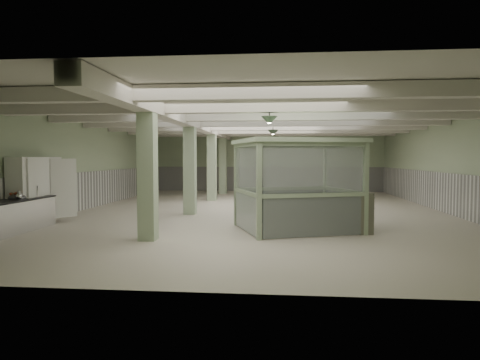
{
  "coord_description": "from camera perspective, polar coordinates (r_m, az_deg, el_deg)",
  "views": [
    {
      "loc": [
        0.8,
        -16.37,
        2.07
      ],
      "look_at": [
        -0.59,
        -1.75,
        1.3
      ],
      "focal_mm": 32.0,
      "sensor_mm": 36.0,
      "label": 1
    }
  ],
  "objects": [
    {
      "name": "wall_right",
      "position": [
        17.51,
        26.17,
        1.81
      ],
      "size": [
        0.02,
        20.0,
        3.6
      ],
      "primitive_type": "cube",
      "color": "#AABE98",
      "rests_on": "floor"
    },
    {
      "name": "wainscot_left",
      "position": [
        18.17,
        -19.93,
        -1.34
      ],
      "size": [
        0.05,
        19.9,
        1.5
      ],
      "primitive_type": "cube",
      "color": "white",
      "rests_on": "floor"
    },
    {
      "name": "pendant_back",
      "position": [
        21.9,
        4.65,
        5.56
      ],
      "size": [
        0.44,
        0.44,
        0.22
      ],
      "primitive_type": "cone",
      "rotation": [
        3.14,
        0.0,
        0.0
      ],
      "color": "#304130",
      "rests_on": "ceiling"
    },
    {
      "name": "guard_booth",
      "position": [
        12.3,
        7.56,
        1.49
      ],
      "size": [
        3.93,
        3.63,
        2.59
      ],
      "rotation": [
        0.0,
        0.0,
        0.34
      ],
      "color": "#9AB18D",
      "rests_on": "floor"
    },
    {
      "name": "column_c",
      "position": [
        20.64,
        -3.78,
        2.25
      ],
      "size": [
        0.42,
        0.42,
        3.6
      ],
      "primitive_type": "cube",
      "color": "#A3B995",
      "rests_on": "floor"
    },
    {
      "name": "wainscot_right",
      "position": [
        17.55,
        26.02,
        -1.62
      ],
      "size": [
        0.05,
        19.9,
        1.5
      ],
      "primitive_type": "cube",
      "color": "white",
      "rests_on": "floor"
    },
    {
      "name": "column_b",
      "position": [
        15.73,
        -6.7,
        2.0
      ],
      "size": [
        0.42,
        0.42,
        3.6
      ],
      "primitive_type": "cube",
      "color": "#A3B995",
      "rests_on": "floor"
    },
    {
      "name": "beam_g",
      "position": [
        23.92,
        3.52,
        6.23
      ],
      "size": [
        13.9,
        0.35,
        0.32
      ],
      "primitive_type": "cube",
      "color": "beige",
      "rests_on": "ceiling"
    },
    {
      "name": "beam_c",
      "position": [
        13.96,
        2.13,
        8.55
      ],
      "size": [
        13.9,
        0.35,
        0.32
      ],
      "primitive_type": "cube",
      "color": "beige",
      "rests_on": "ceiling"
    },
    {
      "name": "floor",
      "position": [
        16.52,
        2.61,
        -4.2
      ],
      "size": [
        20.0,
        20.0,
        0.0
      ],
      "primitive_type": "plane",
      "color": "beige",
      "rests_on": "ground"
    },
    {
      "name": "beam_a",
      "position": [
        9.01,
        0.27,
        11.62
      ],
      "size": [
        13.9,
        0.35,
        0.32
      ],
      "primitive_type": "cube",
      "color": "beige",
      "rests_on": "ceiling"
    },
    {
      "name": "pendant_front",
      "position": [
        11.42,
        3.93,
        7.92
      ],
      "size": [
        0.44,
        0.44,
        0.22
      ],
      "primitive_type": "cone",
      "rotation": [
        3.14,
        0.0,
        0.0
      ],
      "color": "#304130",
      "rests_on": "ceiling"
    },
    {
      "name": "walkin_cooler",
      "position": [
        14.47,
        -25.47,
        -1.57
      ],
      "size": [
        0.99,
        2.16,
        1.98
      ],
      "color": "white",
      "rests_on": "floor"
    },
    {
      "name": "column_d",
      "position": [
        24.6,
        -2.29,
        2.37
      ],
      "size": [
        0.42,
        0.42,
        3.6
      ],
      "primitive_type": "cube",
      "color": "#A3B995",
      "rests_on": "floor"
    },
    {
      "name": "pendant_mid",
      "position": [
        16.9,
        4.42,
        6.32
      ],
      "size": [
        0.44,
        0.44,
        0.22
      ],
      "primitive_type": "cone",
      "rotation": [
        3.14,
        0.0,
        0.0
      ],
      "color": "#304130",
      "rests_on": "ceiling"
    },
    {
      "name": "wall_left",
      "position": [
        18.14,
        -20.06,
        1.97
      ],
      "size": [
        0.02,
        20.0,
        3.6
      ],
      "primitive_type": "cube",
      "color": "#AABE98",
      "rests_on": "floor"
    },
    {
      "name": "wall_front",
      "position": [
        6.43,
        -1.74,
        0.59
      ],
      "size": [
        14.0,
        0.02,
        3.6
      ],
      "primitive_type": "cube",
      "color": "#AABE98",
      "rests_on": "floor"
    },
    {
      "name": "beam_f",
      "position": [
        21.43,
        3.29,
        6.61
      ],
      "size": [
        13.9,
        0.35,
        0.32
      ],
      "primitive_type": "cube",
      "color": "beige",
      "rests_on": "ceiling"
    },
    {
      "name": "veg_colander",
      "position": [
        13.48,
        -27.58,
        -1.86
      ],
      "size": [
        0.61,
        0.61,
        0.21
      ],
      "primitive_type": null,
      "rotation": [
        0.0,
        0.0,
        -0.38
      ],
      "color": "#3E3E43",
      "rests_on": "prep_counter"
    },
    {
      "name": "beam_b",
      "position": [
        11.48,
        1.4,
        9.75
      ],
      "size": [
        13.9,
        0.35,
        0.32
      ],
      "primitive_type": "cube",
      "color": "beige",
      "rests_on": "ceiling"
    },
    {
      "name": "column_a",
      "position": [
        10.89,
        -12.23,
        1.51
      ],
      "size": [
        0.42,
        0.42,
        3.6
      ],
      "primitive_type": "cube",
      "color": "#A3B995",
      "rests_on": "floor"
    },
    {
      "name": "wainscot_back",
      "position": [
        26.39,
        3.68,
        0.13
      ],
      "size": [
        13.9,
        0.05,
        1.5
      ],
      "primitive_type": "cube",
      "color": "white",
      "rests_on": "floor"
    },
    {
      "name": "ceiling",
      "position": [
        16.46,
        2.64,
        8.33
      ],
      "size": [
        14.0,
        20.0,
        0.02
      ],
      "primitive_type": "cube",
      "color": "beige",
      "rests_on": "wall_back"
    },
    {
      "name": "filing_cabinet",
      "position": [
        12.13,
        16.18,
        -4.27
      ],
      "size": [
        0.46,
        0.58,
        1.12
      ],
      "primitive_type": "cube",
      "rotation": [
        0.0,
        0.0,
        0.2
      ],
      "color": "#646554",
      "rests_on": "floor"
    },
    {
      "name": "wall_back",
      "position": [
        26.39,
        3.69,
        2.41
      ],
      "size": [
        14.0,
        0.02,
        3.6
      ],
      "primitive_type": "cube",
      "color": "#AABE98",
      "rests_on": "floor"
    },
    {
      "name": "beam_d",
      "position": [
        16.45,
        2.64,
        7.71
      ],
      "size": [
        13.9,
        0.35,
        0.32
      ],
      "primitive_type": "cube",
      "color": "beige",
      "rests_on": "ceiling"
    },
    {
      "name": "girder",
      "position": [
        16.75,
        -6.01,
        7.47
      ],
      "size": [
        0.45,
        19.9,
        0.4
      ],
      "primitive_type": "cube",
      "color": "beige",
      "rests_on": "ceiling"
    },
    {
      "name": "beam_e",
      "position": [
        18.94,
        3.01,
        7.08
      ],
      "size": [
        13.9,
        0.35,
        0.32
      ],
      "primitive_type": "cube",
      "color": "beige",
      "rests_on": "ceiling"
    },
    {
      "name": "pitcher_near",
      "position": [
        13.25,
        -27.39,
        -1.87
      ],
      "size": [
        0.23,
        0.24,
        0.25
      ],
      "primitive_type": null,
      "rotation": [
        0.0,
        0.0,
        0.37
      ],
      "color": "silver",
      "rests_on": "prep_counter"
    }
  ]
}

